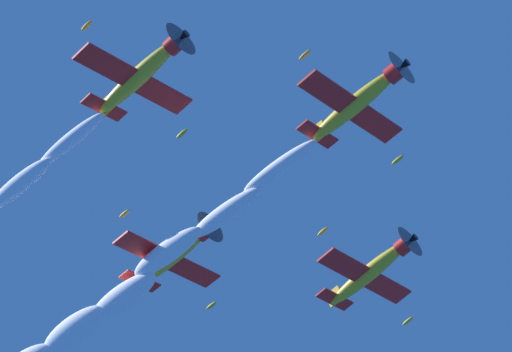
{
  "coord_description": "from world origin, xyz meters",
  "views": [
    {
      "loc": [
        5.52,
        31.8,
        2.13
      ],
      "look_at": [
        3.41,
        -11.43,
        60.73
      ],
      "focal_mm": 83.97,
      "sensor_mm": 36.0,
      "label": 1
    }
  ],
  "objects": [
    {
      "name": "smoke_trail_lead",
      "position": [
        12.75,
        -20.88,
        58.76
      ],
      "size": [
        21.23,
        21.72,
        3.16
      ],
      "color": "white"
    },
    {
      "name": "airplane_slot_tail",
      "position": [
        8.36,
        -17.75,
        60.44
      ],
      "size": [
        7.06,
        6.96,
        3.03
      ],
      "color": "gold"
    },
    {
      "name": "airplane_left_wingman",
      "position": [
        -4.3,
        -18.23,
        60.12
      ],
      "size": [
        7.09,
        6.88,
        3.33
      ],
      "color": "gold"
    },
    {
      "name": "airplane_lead",
      "position": [
        -2.18,
        -5.43,
        60.15
      ],
      "size": [
        7.06,
        6.95,
        3.24
      ],
      "color": "gold"
    },
    {
      "name": "airplane_right_wingman",
      "position": [
        10.37,
        -4.51,
        60.72
      ],
      "size": [
        7.05,
        6.95,
        3.48
      ],
      "color": "gold"
    }
  ]
}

